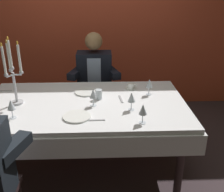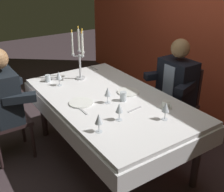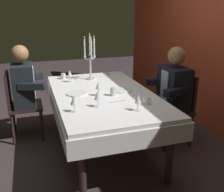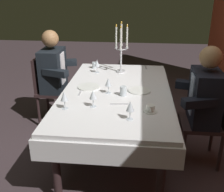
{
  "view_description": "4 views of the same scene",
  "coord_description": "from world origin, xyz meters",
  "px_view_note": "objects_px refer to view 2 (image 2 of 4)",
  "views": [
    {
      "loc": [
        0.17,
        -2.29,
        1.78
      ],
      "look_at": [
        0.26,
        -0.02,
        0.81
      ],
      "focal_mm": 42.84,
      "sensor_mm": 36.0,
      "label": 1
    },
    {
      "loc": [
        2.14,
        -1.39,
        1.97
      ],
      "look_at": [
        0.1,
        -0.04,
        0.81
      ],
      "focal_mm": 44.67,
      "sensor_mm": 36.0,
      "label": 2
    },
    {
      "loc": [
        2.78,
        -0.78,
        1.67
      ],
      "look_at": [
        0.18,
        0.05,
        0.75
      ],
      "focal_mm": 42.14,
      "sensor_mm": 36.0,
      "label": 3
    },
    {
      "loc": [
        2.6,
        0.21,
        1.78
      ],
      "look_at": [
        0.26,
        -0.02,
        0.78
      ],
      "focal_mm": 43.37,
      "sensor_mm": 36.0,
      "label": 4
    }
  ],
  "objects_px": {
    "coffee_cup_0": "(166,105)",
    "seated_diner_0": "(3,96)",
    "dinner_plate_0": "(128,92)",
    "wine_glass_4": "(108,92)",
    "water_tumbler_0": "(48,78)",
    "wine_glass_3": "(59,76)",
    "dining_table": "(109,108)",
    "dinner_plate_1": "(81,103)",
    "wine_glass_2": "(166,108)",
    "wine_glass_0": "(99,119)",
    "water_tumbler_1": "(123,96)",
    "candelabra": "(80,56)",
    "wine_glass_1": "(119,108)",
    "seated_diner_1": "(177,82)"
  },
  "relations": [
    {
      "from": "coffee_cup_0",
      "to": "seated_diner_0",
      "type": "relative_size",
      "value": 0.11
    },
    {
      "from": "dinner_plate_0",
      "to": "wine_glass_4",
      "type": "relative_size",
      "value": 1.41
    },
    {
      "from": "dinner_plate_0",
      "to": "wine_glass_4",
      "type": "distance_m",
      "value": 0.34
    },
    {
      "from": "water_tumbler_0",
      "to": "dinner_plate_0",
      "type": "bearing_deg",
      "value": 37.85
    },
    {
      "from": "wine_glass_3",
      "to": "coffee_cup_0",
      "type": "bearing_deg",
      "value": 30.91
    },
    {
      "from": "dining_table",
      "to": "wine_glass_3",
      "type": "relative_size",
      "value": 11.83
    },
    {
      "from": "dining_table",
      "to": "wine_glass_4",
      "type": "xyz_separation_m",
      "value": [
        0.09,
        -0.08,
        0.24
      ]
    },
    {
      "from": "dinner_plate_1",
      "to": "wine_glass_2",
      "type": "distance_m",
      "value": 0.83
    },
    {
      "from": "wine_glass_0",
      "to": "water_tumbler_1",
      "type": "relative_size",
      "value": 1.73
    },
    {
      "from": "water_tumbler_0",
      "to": "seated_diner_0",
      "type": "distance_m",
      "value": 0.54
    },
    {
      "from": "candelabra",
      "to": "dinner_plate_0",
      "type": "height_order",
      "value": "candelabra"
    },
    {
      "from": "candelabra",
      "to": "coffee_cup_0",
      "type": "relative_size",
      "value": 4.7
    },
    {
      "from": "dining_table",
      "to": "water_tumbler_1",
      "type": "distance_m",
      "value": 0.23
    },
    {
      "from": "wine_glass_1",
      "to": "water_tumbler_0",
      "type": "bearing_deg",
      "value": -171.34
    },
    {
      "from": "seated_diner_1",
      "to": "wine_glass_2",
      "type": "bearing_deg",
      "value": -52.36
    },
    {
      "from": "wine_glass_2",
      "to": "wine_glass_3",
      "type": "distance_m",
      "value": 1.29
    },
    {
      "from": "dinner_plate_1",
      "to": "wine_glass_3",
      "type": "bearing_deg",
      "value": 179.09
    },
    {
      "from": "dinner_plate_0",
      "to": "wine_glass_2",
      "type": "relative_size",
      "value": 1.41
    },
    {
      "from": "dinner_plate_0",
      "to": "seated_diner_1",
      "type": "height_order",
      "value": "seated_diner_1"
    },
    {
      "from": "wine_glass_2",
      "to": "dining_table",
      "type": "bearing_deg",
      "value": -165.67
    },
    {
      "from": "water_tumbler_1",
      "to": "water_tumbler_0",
      "type": "bearing_deg",
      "value": -154.11
    },
    {
      "from": "wine_glass_2",
      "to": "water_tumbler_0",
      "type": "distance_m",
      "value": 1.48
    },
    {
      "from": "wine_glass_3",
      "to": "wine_glass_4",
      "type": "xyz_separation_m",
      "value": [
        0.66,
        0.22,
        0.0
      ]
    },
    {
      "from": "dinner_plate_0",
      "to": "water_tumbler_0",
      "type": "distance_m",
      "value": 0.96
    },
    {
      "from": "dinner_plate_1",
      "to": "wine_glass_1",
      "type": "xyz_separation_m",
      "value": [
        0.47,
        0.13,
        0.11
      ]
    },
    {
      "from": "wine_glass_1",
      "to": "seated_diner_1",
      "type": "height_order",
      "value": "seated_diner_1"
    },
    {
      "from": "wine_glass_0",
      "to": "wine_glass_2",
      "type": "xyz_separation_m",
      "value": [
        0.15,
        0.58,
        0.0
      ]
    },
    {
      "from": "wine_glass_0",
      "to": "wine_glass_4",
      "type": "height_order",
      "value": "same"
    },
    {
      "from": "water_tumbler_0",
      "to": "seated_diner_0",
      "type": "height_order",
      "value": "seated_diner_0"
    },
    {
      "from": "dinner_plate_0",
      "to": "seated_diner_0",
      "type": "height_order",
      "value": "seated_diner_0"
    },
    {
      "from": "dining_table",
      "to": "water_tumbler_1",
      "type": "xyz_separation_m",
      "value": [
        0.14,
        0.08,
        0.17
      ]
    },
    {
      "from": "wine_glass_4",
      "to": "wine_glass_2",
      "type": "bearing_deg",
      "value": 23.59
    },
    {
      "from": "dining_table",
      "to": "water_tumbler_0",
      "type": "xyz_separation_m",
      "value": [
        -0.75,
        -0.35,
        0.16
      ]
    },
    {
      "from": "seated_diner_0",
      "to": "wine_glass_4",
      "type": "bearing_deg",
      "value": 47.87
    },
    {
      "from": "candelabra",
      "to": "wine_glass_2",
      "type": "height_order",
      "value": "candelabra"
    },
    {
      "from": "candelabra",
      "to": "dinner_plate_1",
      "type": "height_order",
      "value": "candelabra"
    },
    {
      "from": "wine_glass_2",
      "to": "water_tumbler_1",
      "type": "xyz_separation_m",
      "value": [
        -0.5,
        -0.09,
        -0.07
      ]
    },
    {
      "from": "wine_glass_1",
      "to": "water_tumbler_1",
      "type": "bearing_deg",
      "value": 138.97
    },
    {
      "from": "dinner_plate_1",
      "to": "seated_diner_0",
      "type": "bearing_deg",
      "value": -135.64
    },
    {
      "from": "wine_glass_3",
      "to": "coffee_cup_0",
      "type": "xyz_separation_m",
      "value": [
        1.04,
        0.62,
        -0.09
      ]
    },
    {
      "from": "seated_diner_1",
      "to": "coffee_cup_0",
      "type": "bearing_deg",
      "value": -54.6
    },
    {
      "from": "dining_table",
      "to": "wine_glass_4",
      "type": "bearing_deg",
      "value": -40.62
    },
    {
      "from": "wine_glass_2",
      "to": "water_tumbler_1",
      "type": "bearing_deg",
      "value": -170.21
    },
    {
      "from": "dinner_plate_1",
      "to": "wine_glass_0",
      "type": "relative_size",
      "value": 1.44
    },
    {
      "from": "wine_glass_4",
      "to": "seated_diner_1",
      "type": "height_order",
      "value": "seated_diner_1"
    },
    {
      "from": "dinner_plate_0",
      "to": "wine_glass_4",
      "type": "xyz_separation_m",
      "value": [
        0.08,
        -0.31,
        0.11
      ]
    },
    {
      "from": "dining_table",
      "to": "coffee_cup_0",
      "type": "height_order",
      "value": "coffee_cup_0"
    },
    {
      "from": "dining_table",
      "to": "wine_glass_4",
      "type": "height_order",
      "value": "wine_glass_4"
    },
    {
      "from": "water_tumbler_0",
      "to": "seated_diner_0",
      "type": "xyz_separation_m",
      "value": [
        0.11,
        -0.53,
        -0.04
      ]
    },
    {
      "from": "candelabra",
      "to": "wine_glass_0",
      "type": "relative_size",
      "value": 3.78
    }
  ]
}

